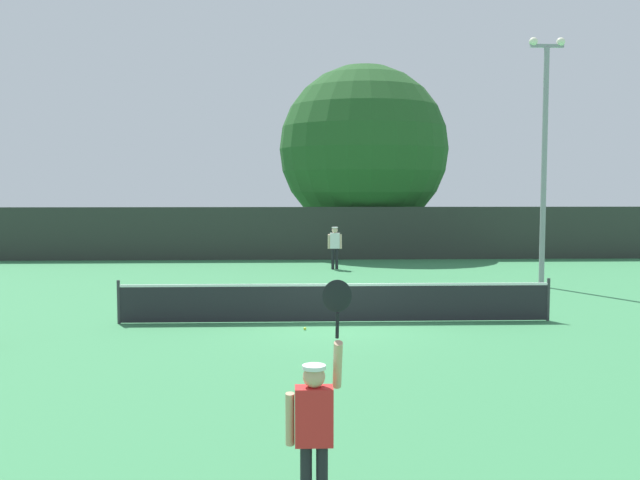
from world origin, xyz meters
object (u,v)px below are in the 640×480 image
Objects in this scene: tennis_ball at (305,329)px; parked_car_mid at (485,231)px; player_receiving at (335,243)px; parked_car_near at (432,233)px; player_serving at (315,418)px; light_pole at (545,146)px; large_tree at (364,149)px.

tennis_ball is 26.18m from parked_car_mid.
player_receiving is 0.39× the size of parked_car_near.
player_serving is 18.53m from light_pole.
tennis_ball is 20.14m from large_tree.
player_serving is at bearing -90.20° from tennis_ball.
player_serving is 21.48m from player_receiving.
player_serving reaches higher than player_receiving.
player_serving is at bearing -109.49° from parked_car_near.
parked_car_mid is (10.72, 33.36, -0.29)m from player_serving.
tennis_ball is 0.02× the size of parked_car_mid.
light_pole is 1.86× the size of parked_car_near.
large_tree reaches higher than parked_car_near.
large_tree is at bearing -104.28° from player_receiving.
parked_car_near is (7.24, 31.24, -0.29)m from player_serving.
player_receiving is at bearing 142.25° from light_pole.
parked_car_near is at bearing 71.68° from tennis_ball.
parked_car_mid is (3.48, 2.12, 0.00)m from parked_car_near.
tennis_ball is at bearing -139.45° from light_pole.
parked_car_near is at bearing -120.76° from player_receiving.
tennis_ball is at bearing 83.45° from player_receiving.
player_receiving is at bearing -122.80° from parked_car_mid.
player_serving is 29.16m from large_tree.
player_receiving is 0.39× the size of parked_car_mid.
large_tree is 2.13× the size of parked_car_near.
parked_car_mid is at bearing 72.18° from player_serving.
parked_car_near is (5.83, 9.80, -0.27)m from player_receiving.
player_receiving reaches higher than parked_car_mid.
parked_car_mid is at bearing -128.00° from player_receiving.
player_receiving is 12.08m from tennis_ball.
player_receiving is at bearing 83.45° from tennis_ball.
large_tree reaches higher than light_pole.
parked_car_mid is at bearing 24.92° from parked_car_near.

